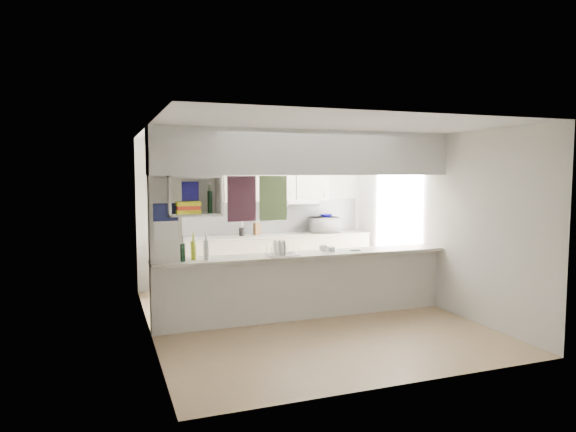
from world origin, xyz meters
name	(u,v)px	position (x,y,z in m)	size (l,w,h in m)	color
floor	(305,318)	(0.00, 0.00, 0.00)	(4.80, 4.80, 0.00)	tan
ceiling	(306,131)	(0.00, 0.00, 2.60)	(4.80, 4.80, 0.00)	white
wall_back	(256,213)	(0.00, 2.40, 1.30)	(4.20, 4.20, 0.00)	silver
wall_left	(149,232)	(-2.10, 0.00, 1.30)	(4.80, 4.80, 0.00)	silver
wall_right	(434,221)	(2.10, 0.00, 1.30)	(4.80, 4.80, 0.00)	silver
servery_partition	(294,200)	(-0.17, 0.00, 1.66)	(4.20, 0.50, 2.60)	silver
cubby_shelf	(192,199)	(-1.57, -0.06, 1.71)	(0.65, 0.35, 0.50)	white
kitchen_run	(269,240)	(0.16, 2.14, 0.83)	(3.60, 0.63, 2.24)	beige
microwave	(324,225)	(1.23, 2.12, 1.06)	(0.51, 0.35, 0.28)	white
bowl	(326,216)	(1.26, 2.11, 1.23)	(0.24, 0.24, 0.06)	#0F0B7D
dish_rack	(282,249)	(-0.36, -0.04, 1.00)	(0.42, 0.33, 0.22)	silver
cup	(323,248)	(0.25, -0.04, 0.98)	(0.11, 0.11, 0.09)	white
wine_bottles	(195,250)	(-1.54, -0.04, 1.05)	(0.37, 0.15, 0.36)	black
plastic_tubs	(333,249)	(0.43, 0.03, 0.95)	(0.49, 0.17, 0.07)	silver
utensil_jar	(242,232)	(-0.34, 2.15, 0.99)	(0.10, 0.10, 0.14)	black
knife_block	(257,229)	(-0.05, 2.18, 1.03)	(0.11, 0.09, 0.22)	brown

